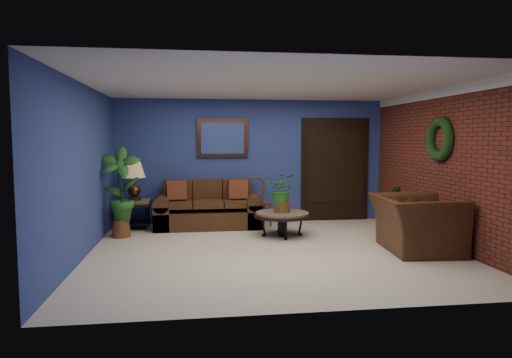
{
  "coord_description": "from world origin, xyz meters",
  "views": [
    {
      "loc": [
        -1.19,
        -6.73,
        1.7
      ],
      "look_at": [
        -0.18,
        0.55,
        1.06
      ],
      "focal_mm": 32.0,
      "sensor_mm": 36.0,
      "label": 1
    }
  ],
  "objects": [
    {
      "name": "tall_plant",
      "position": [
        -2.45,
        1.35,
        0.86
      ],
      "size": [
        0.72,
        0.5,
        1.58
      ],
      "color": "brown",
      "rests_on": "ground"
    },
    {
      "name": "armchair",
      "position": [
        2.15,
        -0.3,
        0.42
      ],
      "size": [
        1.23,
        1.38,
        0.84
      ],
      "primitive_type": "imported",
      "rotation": [
        0.0,
        0.0,
        1.49
      ],
      "color": "#4E2A16",
      "rests_on": "ground"
    },
    {
      "name": "floor_plant",
      "position": [
        2.35,
        1.06,
        0.46
      ],
      "size": [
        0.42,
        0.35,
        0.87
      ],
      "color": "brown",
      "rests_on": "ground"
    },
    {
      "name": "ceiling",
      "position": [
        0.0,
        0.0,
        2.5
      ],
      "size": [
        5.5,
        5.0,
        0.02
      ],
      "primitive_type": "cube",
      "color": "white",
      "rests_on": "wall_back"
    },
    {
      "name": "wall_left",
      "position": [
        -2.75,
        0.0,
        1.25
      ],
      "size": [
        0.04,
        5.0,
        2.5
      ],
      "primitive_type": "cube",
      "color": "navy",
      "rests_on": "ground"
    },
    {
      "name": "floor",
      "position": [
        0.0,
        0.0,
        0.0
      ],
      "size": [
        5.5,
        5.5,
        0.0
      ],
      "primitive_type": "plane",
      "color": "beige",
      "rests_on": "ground"
    },
    {
      "name": "closet_door",
      "position": [
        1.75,
        2.47,
        1.05
      ],
      "size": [
        1.44,
        0.06,
        2.18
      ],
      "primitive_type": "cube",
      "color": "black",
      "rests_on": "wall_back"
    },
    {
      "name": "crown_molding",
      "position": [
        2.72,
        0.0,
        2.43
      ],
      "size": [
        0.03,
        5.0,
        0.14
      ],
      "primitive_type": "cube",
      "color": "white",
      "rests_on": "wall_right_brick"
    },
    {
      "name": "side_chair",
      "position": [
        0.07,
        2.12,
        0.54
      ],
      "size": [
        0.49,
        0.49,
        0.95
      ],
      "rotation": [
        0.0,
        0.0,
        0.23
      ],
      "color": "brown",
      "rests_on": "ground"
    },
    {
      "name": "sofa",
      "position": [
        -0.92,
        2.08,
        0.3
      ],
      "size": [
        2.03,
        0.87,
        0.91
      ],
      "color": "#4E2A16",
      "rests_on": "ground"
    },
    {
      "name": "wall_mirror",
      "position": [
        -0.6,
        2.46,
        1.72
      ],
      "size": [
        1.02,
        0.06,
        0.77
      ],
      "primitive_type": "cube",
      "color": "#482D18",
      "rests_on": "wall_back"
    },
    {
      "name": "coffee_plant",
      "position": [
        0.35,
        1.04,
        0.8
      ],
      "size": [
        0.6,
        0.55,
        0.69
      ],
      "color": "brown",
      "rests_on": "coffee_table"
    },
    {
      "name": "end_table",
      "position": [
        -2.3,
        2.05,
        0.42
      ],
      "size": [
        0.6,
        0.6,
        0.55
      ],
      "color": "#4F4B45",
      "rests_on": "ground"
    },
    {
      "name": "wall_back",
      "position": [
        0.0,
        2.5,
        1.25
      ],
      "size": [
        5.5,
        0.04,
        2.5
      ],
      "primitive_type": "cube",
      "color": "navy",
      "rests_on": "ground"
    },
    {
      "name": "coffee_table",
      "position": [
        0.35,
        1.04,
        0.36
      ],
      "size": [
        0.98,
        0.98,
        0.42
      ],
      "rotation": [
        0.0,
        0.0,
        -0.27
      ],
      "color": "#4F4B45",
      "rests_on": "ground"
    },
    {
      "name": "table_lamp",
      "position": [
        -2.3,
        2.05,
        1.0
      ],
      "size": [
        0.42,
        0.42,
        0.7
      ],
      "color": "#482D18",
      "rests_on": "end_table"
    },
    {
      "name": "wall_right_brick",
      "position": [
        2.75,
        0.0,
        1.25
      ],
      "size": [
        0.04,
        5.0,
        2.5
      ],
      "primitive_type": "cube",
      "color": "maroon",
      "rests_on": "ground"
    },
    {
      "name": "wreath",
      "position": [
        2.69,
        0.05,
        1.7
      ],
      "size": [
        0.16,
        0.72,
        0.72
      ],
      "primitive_type": "torus",
      "rotation": [
        0.0,
        1.57,
        0.0
      ],
      "color": "black",
      "rests_on": "wall_right_brick"
    }
  ]
}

